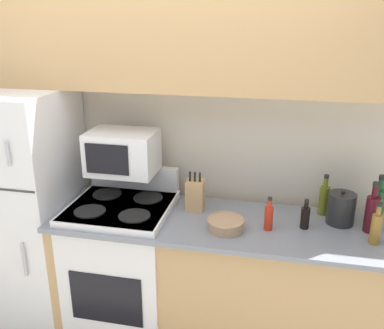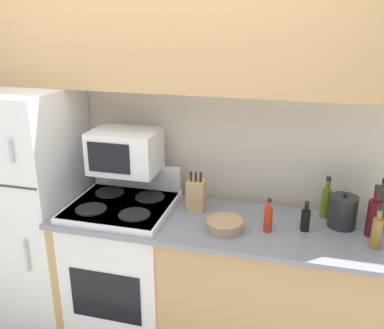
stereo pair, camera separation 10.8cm
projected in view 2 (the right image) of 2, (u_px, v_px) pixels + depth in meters
name	position (u px, v px, depth m)	size (l,w,h in m)	color
wall_back	(176.00, 136.00, 2.89)	(8.00, 0.05, 2.55)	beige
lower_cabinets	(216.00, 282.00, 2.72)	(2.00, 0.64, 0.89)	tan
refrigerator	(24.00, 205.00, 2.96)	(0.75, 0.69, 1.62)	white
upper_cabinets	(166.00, 35.00, 2.51)	(2.75, 0.31, 0.65)	tan
stove	(125.00, 265.00, 2.85)	(0.63, 0.62, 1.09)	white
microwave	(125.00, 151.00, 2.73)	(0.43, 0.31, 0.27)	white
knife_block	(196.00, 195.00, 2.67)	(0.11, 0.09, 0.26)	tan
bowl	(225.00, 225.00, 2.43)	(0.21, 0.21, 0.07)	tan
bottle_wine_red	(374.00, 216.00, 2.35)	(0.08, 0.08, 0.30)	#470F19
bottle_wine_green	(381.00, 208.00, 2.45)	(0.08, 0.08, 0.30)	#194C23
bottle_soy_sauce	(305.00, 219.00, 2.42)	(0.05, 0.05, 0.18)	black
bottle_olive_oil	(326.00, 202.00, 2.57)	(0.06, 0.06, 0.26)	#5B6619
bottle_vinegar	(377.00, 232.00, 2.24)	(0.06, 0.06, 0.24)	olive
bottle_hot_sauce	(268.00, 219.00, 2.41)	(0.05, 0.05, 0.20)	red
kettle	(343.00, 212.00, 2.46)	(0.16, 0.16, 0.21)	black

